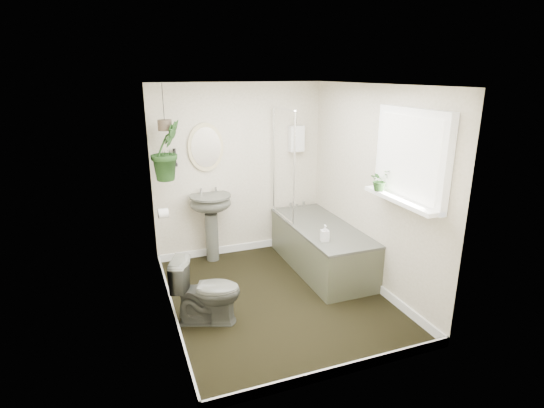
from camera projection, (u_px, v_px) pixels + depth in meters
name	position (u px, v px, depth m)	size (l,w,h in m)	color
floor	(277.00, 298.00, 4.77)	(2.30, 2.80, 0.02)	black
ceiling	(277.00, 83.00, 4.08)	(2.30, 2.80, 0.02)	white
wall_back	(239.00, 171.00, 5.68)	(2.30, 0.02, 2.30)	beige
wall_front	(345.00, 249.00, 3.16)	(2.30, 0.02, 2.30)	beige
wall_left	(164.00, 211.00, 4.03)	(0.02, 2.80, 2.30)	beige
wall_right	(372.00, 189.00, 4.81)	(0.02, 2.80, 2.30)	beige
skirting	(277.00, 293.00, 4.75)	(2.30, 2.80, 0.10)	white
bathtub	(321.00, 247.00, 5.39)	(0.72, 1.72, 0.58)	#474840
bath_screen	(283.00, 165.00, 5.43)	(0.04, 0.72, 1.40)	silver
shower_box	(296.00, 139.00, 5.77)	(0.20, 0.10, 0.35)	white
oval_mirror	(206.00, 147.00, 5.39)	(0.46, 0.03, 0.62)	beige
wall_sconce	(175.00, 157.00, 5.28)	(0.04, 0.04, 0.22)	black
toilet_roll_holder	(163.00, 213.00, 4.75)	(0.11, 0.11, 0.11)	white
window_recess	(411.00, 157.00, 4.01)	(0.08, 1.00, 0.90)	white
window_sill	(401.00, 200.00, 4.11)	(0.18, 1.00, 0.04)	white
window_blinds	(407.00, 157.00, 4.00)	(0.01, 0.86, 0.76)	white
toilet	(207.00, 291.00, 4.21)	(0.38, 0.66, 0.68)	#474840
pedestal_sink	(212.00, 228.00, 5.59)	(0.53, 0.46, 0.91)	#474840
sill_plant	(380.00, 180.00, 4.33)	(0.20, 0.17, 0.22)	black
hanging_plant	(167.00, 150.00, 4.93)	(0.39, 0.31, 0.70)	black
soap_bottle	(325.00, 233.00, 4.79)	(0.09, 0.09, 0.19)	#342629
hanging_pot	(165.00, 125.00, 4.84)	(0.16, 0.16, 0.12)	#45392C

